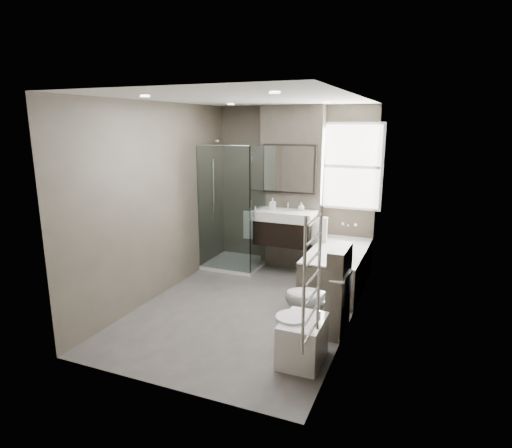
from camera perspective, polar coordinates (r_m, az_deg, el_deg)
The scene contains 15 objects.
room at distance 5.27m, azimuth -1.07°, elevation 2.12°, with size 2.70×3.90×2.70m.
vanity_pier at distance 6.91m, azimuth 4.81°, elevation 4.75°, with size 1.00×0.25×2.60m, color #524B40.
vanity at distance 6.69m, azimuth 3.81°, elevation -0.40°, with size 0.95×0.47×0.66m.
mirror_cabinet at distance 6.72m, azimuth 4.44°, elevation 7.35°, with size 0.86×0.08×0.76m.
towel_left at distance 6.87m, azimuth -0.67°, elevation -0.18°, with size 0.24×0.06×0.44m, color silver.
towel_right at distance 6.53m, azimuth 8.41°, elevation -1.05°, with size 0.24×0.06×0.44m, color silver.
shower_enclosure at distance 6.96m, azimuth -2.30°, elevation -1.97°, with size 0.90×0.90×2.00m.
bathtub at distance 6.28m, azimuth 10.84°, elevation -5.58°, with size 0.75×1.60×0.57m.
window at distance 6.75m, azimuth 12.50°, elevation 7.49°, with size 0.98×0.06×1.33m.
toilet at distance 4.96m, azimuth 7.97°, elevation -10.01°, with size 0.42×0.73×0.74m, color white.
cistern_box at distance 4.92m, azimuth 10.95°, elevation -8.68°, with size 0.19×0.55×1.00m.
bidet at distance 4.41m, azimuth 6.15°, elevation -15.04°, with size 0.48×0.55×0.57m.
towel_radiator at distance 3.46m, azimuth 7.48°, elevation -7.15°, with size 0.03×0.49×1.10m.
soap_bottle_a at distance 6.69m, azimuth 2.24°, elevation 2.70°, with size 0.08×0.09×0.19m, color white.
soap_bottle_b at distance 6.67m, azimuth 6.05°, elevation 2.35°, with size 0.10×0.10×0.13m, color white.
Camera 1 is at (2.06, -4.74, 2.32)m, focal length 30.00 mm.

